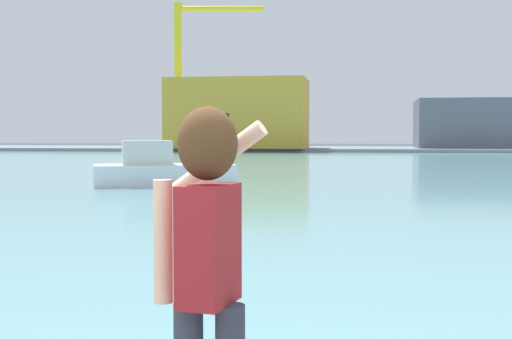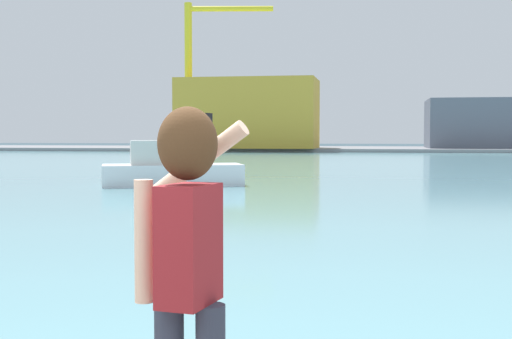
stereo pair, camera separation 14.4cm
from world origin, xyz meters
name	(u,v)px [view 2 (the right image)]	position (x,y,z in m)	size (l,w,h in m)	color
ground_plane	(356,164)	(0.00, 50.00, 0.00)	(220.00, 220.00, 0.00)	#334751
harbor_water	(357,163)	(0.00, 52.00, 0.01)	(140.00, 100.00, 0.02)	#6BA8B2
far_shore_dock	(365,149)	(0.00, 92.00, 0.22)	(140.00, 20.00, 0.43)	gray
person_photographer	(188,252)	(0.57, 0.52, 1.68)	(0.53, 0.56, 1.74)	#2D3342
boat_moored	(169,170)	(-7.36, 26.05, 0.70)	(6.36, 4.29, 1.94)	white
warehouse_left	(249,114)	(-14.92, 86.01, 4.89)	(17.71, 9.57, 8.92)	gold
warehouse_right	(477,124)	(14.48, 92.16, 3.61)	(12.74, 11.13, 6.36)	slate
port_crane	(198,61)	(-21.91, 86.85, 11.95)	(11.65, 2.56, 19.12)	yellow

